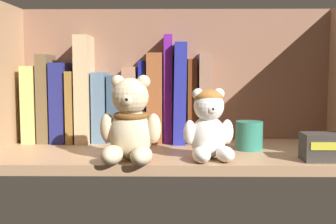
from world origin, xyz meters
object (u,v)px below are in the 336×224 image
(book_9, at_px, (155,97))
(pillar_candle, at_px, (249,136))
(book_1, at_px, (49,98))
(book_6, at_px, (116,108))
(book_11, at_px, (180,92))
(book_0, at_px, (35,103))
(teddy_bear_larger, at_px, (130,124))
(book_2, at_px, (63,102))
(book_8, at_px, (143,101))
(teddy_bear_smaller, at_px, (209,126))
(book_4, at_px, (86,89))
(book_5, at_px, (101,107))
(book_10, at_px, (168,89))
(book_3, at_px, (75,106))
(book_12, at_px, (192,100))
(small_product_box, at_px, (327,147))
(book_13, at_px, (204,98))
(book_7, at_px, (132,104))

(book_9, bearing_deg, pillar_candle, -30.23)
(book_1, height_order, book_6, book_1)
(book_11, bearing_deg, book_0, 180.00)
(teddy_bear_larger, bearing_deg, book_2, 128.26)
(book_8, relative_size, teddy_bear_smaller, 1.40)
(book_4, height_order, book_9, book_4)
(book_1, bearing_deg, book_2, 0.00)
(book_5, xyz_separation_m, book_10, (0.16, 0.00, 0.04))
(book_9, bearing_deg, book_3, 180.00)
(book_9, height_order, teddy_bear_smaller, book_9)
(pillar_candle, bearing_deg, book_0, 166.41)
(book_2, distance_m, book_12, 0.31)
(book_2, distance_m, teddy_bear_smaller, 0.40)
(book_9, xyz_separation_m, teddy_bear_larger, (-0.04, -0.23, -0.04))
(teddy_bear_larger, height_order, small_product_box, teddy_bear_larger)
(book_11, xyz_separation_m, teddy_bear_larger, (-0.10, -0.23, -0.05))
(book_6, xyz_separation_m, teddy_bear_smaller, (0.21, -0.22, -0.01))
(pillar_candle, bearing_deg, book_13, 126.87)
(book_13, bearing_deg, book_3, 180.00)
(book_0, relative_size, book_10, 0.72)
(book_3, relative_size, pillar_candle, 2.73)
(book_2, relative_size, book_5, 1.14)
(book_3, bearing_deg, book_11, 0.00)
(teddy_bear_larger, relative_size, teddy_bear_smaller, 1.19)
(book_12, relative_size, small_product_box, 2.14)
(book_0, height_order, book_11, book_11)
(book_6, bearing_deg, book_12, 0.00)
(book_4, height_order, book_8, book_4)
(book_7, distance_m, book_8, 0.03)
(teddy_bear_larger, bearing_deg, book_12, 61.96)
(book_6, bearing_deg, book_3, 180.00)
(book_3, relative_size, book_12, 0.85)
(book_9, bearing_deg, teddy_bear_larger, -99.17)
(pillar_candle, relative_size, small_product_box, 0.67)
(book_3, height_order, book_7, book_7)
(book_12, bearing_deg, book_7, 180.00)
(book_4, distance_m, book_11, 0.22)
(book_1, xyz_separation_m, book_10, (0.29, 0.00, 0.02))
(small_product_box, bearing_deg, book_6, 151.53)
(book_7, distance_m, book_11, 0.12)
(book_9, xyz_separation_m, book_12, (0.09, 0.00, -0.01))
(book_3, bearing_deg, book_9, 0.00)
(book_8, distance_m, book_10, 0.07)
(book_2, relative_size, book_11, 0.80)
(book_8, bearing_deg, teddy_bear_larger, -92.06)
(book_9, bearing_deg, book_5, 180.00)
(book_2, xyz_separation_m, book_12, (0.31, 0.00, 0.00))
(book_1, bearing_deg, book_6, 0.00)
(book_5, distance_m, book_9, 0.13)
(book_10, xyz_separation_m, book_12, (0.06, 0.00, -0.03))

